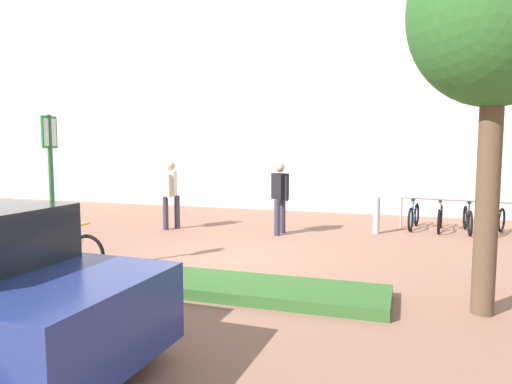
{
  "coord_description": "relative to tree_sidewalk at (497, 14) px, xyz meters",
  "views": [
    {
      "loc": [
        3.03,
        -8.2,
        2.14
      ],
      "look_at": [
        -0.31,
        2.15,
        1.05
      ],
      "focal_mm": 32.9,
      "sensor_mm": 36.0,
      "label": 1
    }
  ],
  "objects": [
    {
      "name": "person_shirt_blue",
      "position": [
        -6.65,
        4.2,
        -2.72
      ],
      "size": [
        0.34,
        0.59,
        1.72
      ],
      "color": "#383342",
      "rests_on": "ground"
    },
    {
      "name": "parking_sign_post",
      "position": [
        -6.49,
        -0.17,
        -2.0
      ],
      "size": [
        0.08,
        0.36,
        2.63
      ],
      "color": "#2D7238",
      "rests_on": "ground"
    },
    {
      "name": "bollard_steel",
      "position": [
        -1.63,
        5.16,
        -3.25
      ],
      "size": [
        0.16,
        0.16,
        0.9
      ],
      "primitive_type": "cylinder",
      "color": "#ADADB2",
      "rests_on": "ground"
    },
    {
      "name": "tree_sidewalk",
      "position": [
        0.0,
        0.0,
        0.0
      ],
      "size": [
        2.1,
        2.1,
        4.91
      ],
      "color": "brown",
      "rests_on": "ground"
    },
    {
      "name": "planter_strip",
      "position": [
        -4.6,
        -0.17,
        -3.62
      ],
      "size": [
        7.0,
        1.1,
        0.16
      ],
      "primitive_type": "cube",
      "color": "#336028",
      "rests_on": "ground"
    },
    {
      "name": "ground_plane",
      "position": [
        -4.0,
        1.8,
        -3.7
      ],
      "size": [
        60.0,
        60.0,
        0.0
      ],
      "primitive_type": "plane",
      "color": "#936651"
    },
    {
      "name": "bike_rack_cluster",
      "position": [
        0.49,
        5.96,
        -3.36
      ],
      "size": [
        3.18,
        1.9,
        0.83
      ],
      "color": "#99999E",
      "rests_on": "ground"
    },
    {
      "name": "bike_at_sign",
      "position": [
        -6.51,
        0.06,
        -3.35
      ],
      "size": [
        1.68,
        0.42,
        0.86
      ],
      "color": "black",
      "rests_on": "ground"
    },
    {
      "name": "building_facade",
      "position": [
        -4.0,
        9.01,
        1.3
      ],
      "size": [
        28.0,
        1.2,
        10.0
      ],
      "primitive_type": "cube",
      "color": "silver",
      "rests_on": "ground"
    },
    {
      "name": "person_suited_dark",
      "position": [
        -3.84,
        4.37,
        -2.72
      ],
      "size": [
        0.49,
        0.48,
        1.72
      ],
      "color": "#383342",
      "rests_on": "ground"
    }
  ]
}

